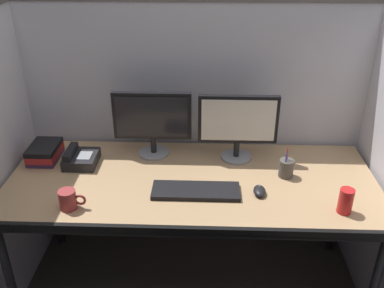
{
  "coord_description": "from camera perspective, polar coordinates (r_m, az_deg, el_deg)",
  "views": [
    {
      "loc": [
        0.07,
        -1.55,
        1.93
      ],
      "look_at": [
        0.0,
        0.35,
        0.92
      ],
      "focal_mm": 39.78,
      "sensor_mm": 36.0,
      "label": 1
    }
  ],
  "objects": [
    {
      "name": "desk",
      "position": [
        2.22,
        -0.06,
        -6.0
      ],
      "size": [
        1.9,
        0.8,
        0.74
      ],
      "color": "tan",
      "rests_on": "ground"
    },
    {
      "name": "soda_can",
      "position": [
        2.06,
        19.91,
        -7.2
      ],
      "size": [
        0.07,
        0.07,
        0.12
      ],
      "primitive_type": "cylinder",
      "color": "red",
      "rests_on": "desk"
    },
    {
      "name": "coffee_mug",
      "position": [
        2.05,
        -16.24,
        -7.18
      ],
      "size": [
        0.13,
        0.08,
        0.09
      ],
      "color": "#993333",
      "rests_on": "desk"
    },
    {
      "name": "cubicle_partition_rear",
      "position": [
        2.56,
        0.33,
        1.57
      ],
      "size": [
        2.21,
        0.06,
        1.57
      ],
      "color": "silver",
      "rests_on": "ground"
    },
    {
      "name": "monitor_right",
      "position": [
        2.3,
        6.18,
        2.78
      ],
      "size": [
        0.43,
        0.17,
        0.37
      ],
      "color": "gray",
      "rests_on": "desk"
    },
    {
      "name": "desk_phone",
      "position": [
        2.4,
        -14.76,
        -1.88
      ],
      "size": [
        0.17,
        0.19,
        0.09
      ],
      "color": "black",
      "rests_on": "desk"
    },
    {
      "name": "monitor_left",
      "position": [
        2.34,
        -5.35,
        3.26
      ],
      "size": [
        0.43,
        0.17,
        0.37
      ],
      "color": "gray",
      "rests_on": "desk"
    },
    {
      "name": "computer_mouse",
      "position": [
        2.11,
        9.04,
        -6.24
      ],
      "size": [
        0.06,
        0.1,
        0.04
      ],
      "color": "black",
      "rests_on": "desk"
    },
    {
      "name": "keyboard_main",
      "position": [
        2.09,
        0.52,
        -6.3
      ],
      "size": [
        0.43,
        0.15,
        0.02
      ],
      "primitive_type": "cube",
      "color": "black",
      "rests_on": "desk"
    },
    {
      "name": "pen_cup",
      "position": [
        2.25,
        12.52,
        -3.17
      ],
      "size": [
        0.08,
        0.08,
        0.16
      ],
      "color": "#4C4742",
      "rests_on": "desk"
    },
    {
      "name": "book_stack",
      "position": [
        2.49,
        -19.13,
        -1.05
      ],
      "size": [
        0.16,
        0.22,
        0.09
      ],
      "color": "#4C3366",
      "rests_on": "desk"
    }
  ]
}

